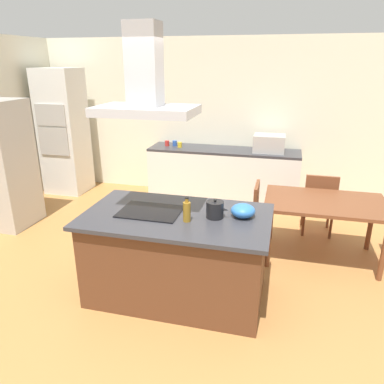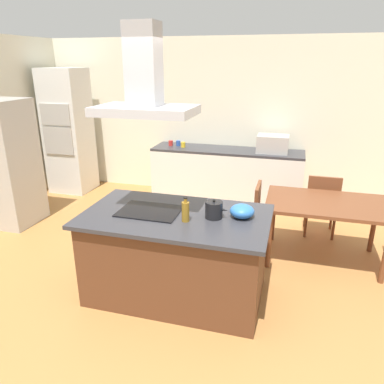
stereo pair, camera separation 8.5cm
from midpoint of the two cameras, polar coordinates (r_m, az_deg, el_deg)
ground at (r=5.28m, az=1.93°, el=-6.27°), size 16.00×16.00×0.00m
wall_back at (r=6.54m, az=5.44°, el=11.18°), size 7.20×0.10×2.70m
kitchen_island at (r=3.78m, az=-2.98°, el=-9.76°), size 1.82×1.06×0.90m
cooktop at (r=3.66m, az=-7.15°, el=-3.01°), size 0.60×0.44×0.01m
tea_kettle at (r=3.49m, az=2.90°, el=-2.74°), size 0.22×0.17×0.19m
olive_oil_bottle at (r=3.40m, az=-1.53°, el=-3.01°), size 0.07×0.07×0.24m
mixing_bowl at (r=3.53m, az=7.25°, el=-2.90°), size 0.23×0.23×0.13m
back_counter at (r=6.38m, az=4.45°, el=2.70°), size 2.54×0.62×0.90m
countertop_microwave at (r=6.16m, az=11.51°, el=7.41°), size 0.50×0.38×0.28m
coffee_mug_red at (r=6.52m, az=-4.27°, el=7.57°), size 0.08×0.08×0.09m
coffee_mug_blue at (r=6.51m, az=-3.08°, el=7.58°), size 0.08×0.08×0.09m
coffee_mug_yellow at (r=6.38m, az=-2.30°, el=7.35°), size 0.08×0.08×0.09m
wall_oven_stack at (r=7.08m, az=-19.64°, el=8.75°), size 0.70×0.66×2.20m
dining_table at (r=4.63m, az=19.44°, el=-2.29°), size 1.40×0.90×0.75m
chair_at_left_end at (r=4.68m, az=8.02°, el=-3.16°), size 0.42×0.42×0.89m
chair_facing_back_wall at (r=5.30m, az=18.73°, el=-1.25°), size 0.42×0.42×0.89m
range_hood at (r=3.39m, az=-8.04°, el=15.97°), size 0.90×0.55×0.78m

